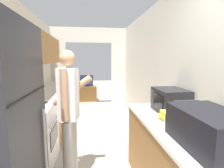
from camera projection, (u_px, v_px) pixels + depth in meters
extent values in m
cube|color=silver|center=(1.00, 81.00, 2.32)|extent=(0.06, 7.28, 2.50)
cube|color=#9E6B38|center=(35.00, 47.00, 3.21)|extent=(0.32, 3.55, 0.61)
cube|color=silver|center=(169.00, 78.00, 2.63)|extent=(0.06, 7.28, 2.50)
cube|color=silver|center=(56.00, 76.00, 5.39)|extent=(0.65, 0.06, 2.05)
cube|color=silver|center=(121.00, 75.00, 5.66)|extent=(0.65, 0.06, 2.05)
cube|color=silver|center=(89.00, 35.00, 5.35)|extent=(2.71, 0.06, 0.45)
cube|color=#9E6B38|center=(13.00, 162.00, 1.90)|extent=(0.60, 0.46, 0.85)
cube|color=silver|center=(9.00, 123.00, 1.83)|extent=(0.62, 0.47, 0.03)
cube|color=#9E6B38|center=(53.00, 108.00, 4.02)|extent=(0.60, 2.32, 0.85)
cube|color=silver|center=(52.00, 89.00, 3.96)|extent=(0.62, 2.33, 0.03)
cube|color=#9E6B38|center=(176.00, 168.00, 1.80)|extent=(0.60, 1.70, 0.85)
cube|color=silver|center=(178.00, 126.00, 1.74)|extent=(0.62, 1.72, 0.03)
cube|color=black|center=(31.00, 94.00, 1.22)|extent=(0.01, 0.72, 0.01)
cylinder|color=#99999E|center=(46.00, 149.00, 1.53)|extent=(0.02, 0.02, 0.72)
cube|color=white|center=(32.00, 136.00, 2.50)|extent=(0.62, 0.77, 0.89)
cube|color=black|center=(54.00, 135.00, 2.54)|extent=(0.01, 0.52, 0.27)
cylinder|color=#B7B7BC|center=(55.00, 120.00, 2.51)|extent=(0.02, 0.62, 0.02)
cube|color=white|center=(7.00, 102.00, 2.39)|extent=(0.04, 0.77, 0.14)
cylinder|color=#232328|center=(36.00, 109.00, 2.29)|extent=(0.16, 0.16, 0.01)
cylinder|color=#232328|center=(42.00, 103.00, 2.62)|extent=(0.16, 0.16, 0.01)
cylinder|color=#232328|center=(15.00, 110.00, 2.25)|extent=(0.16, 0.16, 0.01)
cylinder|color=#232328|center=(25.00, 103.00, 2.59)|extent=(0.16, 0.16, 0.01)
cylinder|color=#9E9E9E|center=(68.00, 154.00, 2.08)|extent=(0.15, 0.15, 0.82)
cylinder|color=#9E9E9E|center=(72.00, 147.00, 2.25)|extent=(0.15, 0.15, 0.82)
cube|color=white|center=(68.00, 94.00, 2.06)|extent=(0.25, 0.25, 0.61)
cylinder|color=tan|center=(64.00, 95.00, 1.92)|extent=(0.09, 0.09, 0.58)
cylinder|color=tan|center=(72.00, 91.00, 2.21)|extent=(0.53, 0.18, 0.40)
sphere|color=tan|center=(67.00, 58.00, 2.01)|extent=(0.19, 0.19, 0.19)
cube|color=black|center=(209.00, 136.00, 1.28)|extent=(0.40, 0.62, 0.18)
cube|color=black|center=(211.00, 118.00, 1.26)|extent=(0.40, 0.62, 0.10)
cube|color=#2D2D33|center=(186.00, 106.00, 1.58)|extent=(0.24, 0.02, 0.10)
cube|color=black|center=(170.00, 101.00, 2.14)|extent=(0.34, 0.45, 0.29)
cube|color=black|center=(158.00, 102.00, 2.07)|extent=(0.01, 0.27, 0.20)
cube|color=#38383D|center=(152.00, 98.00, 2.27)|extent=(0.01, 0.09, 0.21)
cube|color=white|center=(173.00, 122.00, 1.77)|extent=(0.26, 0.31, 0.02)
cube|color=white|center=(173.00, 121.00, 1.74)|extent=(0.18, 0.29, 0.03)
cube|color=gold|center=(175.00, 118.00, 1.74)|extent=(0.26, 0.30, 0.03)
cube|color=gold|center=(175.00, 115.00, 1.74)|extent=(0.25, 0.27, 0.03)
cube|color=#9E6B38|center=(87.00, 94.00, 6.45)|extent=(0.71, 0.42, 0.56)
cube|color=black|center=(87.00, 86.00, 6.37)|extent=(0.20, 0.16, 0.02)
cube|color=black|center=(87.00, 81.00, 6.34)|extent=(0.46, 0.04, 0.39)
cube|color=navy|center=(87.00, 81.00, 6.32)|extent=(0.43, 0.01, 0.34)
cube|color=#B7B7BC|center=(38.00, 96.00, 3.10)|extent=(0.17, 0.18, 0.00)
cube|color=black|center=(35.00, 97.00, 2.94)|extent=(0.09, 0.10, 0.02)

